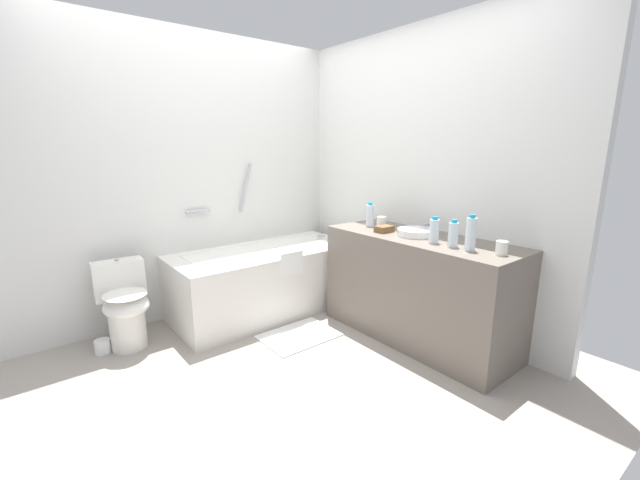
{
  "coord_description": "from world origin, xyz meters",
  "views": [
    {
      "loc": [
        -1.35,
        -2.21,
        1.5
      ],
      "look_at": [
        0.48,
        0.09,
        0.81
      ],
      "focal_mm": 22.29,
      "sensor_mm": 36.0,
      "label": 1
    }
  ],
  "objects": [
    {
      "name": "ground_plane",
      "position": [
        0.0,
        0.0,
        0.0
      ],
      "size": [
        3.76,
        3.76,
        0.0
      ],
      "primitive_type": "plane",
      "color": "#9E9389"
    },
    {
      "name": "wall_back_tiled",
      "position": [
        0.0,
        1.27,
        1.23
      ],
      "size": [
        3.16,
        0.1,
        2.46
      ],
      "primitive_type": "cube",
      "color": "silver",
      "rests_on": "ground_plane"
    },
    {
      "name": "wall_right_mirror",
      "position": [
        1.43,
        0.0,
        1.23
      ],
      "size": [
        0.1,
        2.84,
        2.46
      ],
      "primitive_type": "cube",
      "color": "silver",
      "rests_on": "ground_plane"
    },
    {
      "name": "bathtub",
      "position": [
        0.44,
        0.84,
        0.31
      ],
      "size": [
        1.69,
        0.77,
        1.35
      ],
      "color": "white",
      "rests_on": "ground_plane"
    },
    {
      "name": "toilet",
      "position": [
        -0.76,
        0.91,
        0.33
      ],
      "size": [
        0.37,
        0.5,
        0.66
      ],
      "rotation": [
        0.0,
        0.0,
        -1.63
      ],
      "color": "white",
      "rests_on": "ground_plane"
    },
    {
      "name": "vanity_counter",
      "position": [
        1.09,
        -0.39,
        0.42
      ],
      "size": [
        0.58,
        1.53,
        0.83
      ],
      "primitive_type": "cube",
      "color": "#6B6056",
      "rests_on": "ground_plane"
    },
    {
      "name": "sink_basin",
      "position": [
        1.09,
        -0.34,
        0.86
      ],
      "size": [
        0.28,
        0.28,
        0.05
      ],
      "primitive_type": "cylinder",
      "color": "white",
      "rests_on": "vanity_counter"
    },
    {
      "name": "sink_faucet",
      "position": [
        1.25,
        -0.34,
        0.87
      ],
      "size": [
        0.12,
        0.15,
        0.08
      ],
      "color": "#A5A5AA",
      "rests_on": "vanity_counter"
    },
    {
      "name": "water_bottle_0",
      "position": [
        1.0,
        -0.57,
        0.92
      ],
      "size": [
        0.07,
        0.07,
        0.19
      ],
      "color": "silver",
      "rests_on": "vanity_counter"
    },
    {
      "name": "water_bottle_1",
      "position": [
        1.0,
        -0.85,
        0.94
      ],
      "size": [
        0.07,
        0.07,
        0.24
      ],
      "color": "silver",
      "rests_on": "vanity_counter"
    },
    {
      "name": "water_bottle_2",
      "position": [
        1.08,
        0.15,
        0.93
      ],
      "size": [
        0.07,
        0.07,
        0.21
      ],
      "color": "silver",
      "rests_on": "vanity_counter"
    },
    {
      "name": "water_bottle_3",
      "position": [
        1.0,
        -0.72,
        0.92
      ],
      "size": [
        0.07,
        0.07,
        0.19
      ],
      "color": "silver",
      "rests_on": "vanity_counter"
    },
    {
      "name": "drinking_glass_0",
      "position": [
        1.08,
        0.01,
        0.88
      ],
      "size": [
        0.07,
        0.07,
        0.1
      ],
      "primitive_type": "cylinder",
      "color": "white",
      "rests_on": "vanity_counter"
    },
    {
      "name": "drinking_glass_1",
      "position": [
        1.06,
        -1.03,
        0.88
      ],
      "size": [
        0.07,
        0.07,
        0.09
      ],
      "primitive_type": "cylinder",
      "color": "white",
      "rests_on": "vanity_counter"
    },
    {
      "name": "amenity_basket",
      "position": [
        1.0,
        -0.1,
        0.86
      ],
      "size": [
        0.14,
        0.1,
        0.05
      ],
      "primitive_type": "cube",
      "color": "brown",
      "rests_on": "vanity_counter"
    },
    {
      "name": "bath_mat",
      "position": [
        0.36,
        0.21,
        0.01
      ],
      "size": [
        0.59,
        0.43,
        0.01
      ],
      "primitive_type": "cube",
      "color": "white",
      "rests_on": "ground_plane"
    },
    {
      "name": "toilet_paper_roll",
      "position": [
        -0.94,
        0.91,
        0.05
      ],
      "size": [
        0.11,
        0.11,
        0.1
      ],
      "primitive_type": "cylinder",
      "color": "white",
      "rests_on": "ground_plane"
    }
  ]
}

